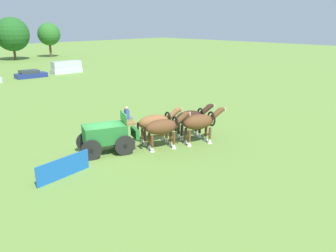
{
  "coord_description": "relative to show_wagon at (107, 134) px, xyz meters",
  "views": [
    {
      "loc": [
        -11.08,
        -16.82,
        7.84
      ],
      "look_at": [
        4.03,
        -1.4,
        1.2
      ],
      "focal_mm": 36.57,
      "sensor_mm": 36.0,
      "label": 1
    }
  ],
  "objects": [
    {
      "name": "ground_plane",
      "position": [
        -0.13,
        0.05,
        -1.22
      ],
      "size": [
        220.0,
        220.0,
        0.0
      ],
      "primitive_type": "plane",
      "color": "olive"
    },
    {
      "name": "show_wagon",
      "position": [
        0.0,
        0.0,
        0.0
      ],
      "size": [
        5.47,
        2.87,
        2.77
      ],
      "color": "#236B2D",
      "rests_on": "ground"
    },
    {
      "name": "draft_horse_rear_near",
      "position": [
        3.46,
        -0.67,
        0.16
      ],
      "size": [
        3.12,
        1.73,
        2.25
      ],
      "color": "brown",
      "rests_on": "ground"
    },
    {
      "name": "draft_horse_rear_off",
      "position": [
        2.99,
        -1.88,
        0.19
      ],
      "size": [
        3.06,
        1.69,
        2.29
      ],
      "color": "brown",
      "rests_on": "ground"
    },
    {
      "name": "draft_horse_lead_near",
      "position": [
        5.89,
        -1.62,
        0.19
      ],
      "size": [
        2.92,
        1.62,
        2.29
      ],
      "color": "#331E14",
      "rests_on": "ground"
    },
    {
      "name": "draft_horse_lead_off",
      "position": [
        5.41,
        -2.83,
        0.22
      ],
      "size": [
        3.12,
        1.72,
        2.32
      ],
      "color": "brown",
      "rests_on": "ground"
    },
    {
      "name": "parked_vehicle_e",
      "position": [
        9.12,
        32.35,
        -0.74
      ],
      "size": [
        4.41,
        2.27,
        1.1
      ],
      "color": "navy",
      "rests_on": "ground"
    },
    {
      "name": "parked_vehicle_f",
      "position": [
        15.12,
        32.83,
        -0.32
      ],
      "size": [
        4.74,
        2.15,
        1.85
      ],
      "color": "silver",
      "rests_on": "ground"
    },
    {
      "name": "tree_f",
      "position": [
        16.72,
        57.53,
        4.01
      ],
      "size": [
        6.84,
        6.84,
        8.66
      ],
      "color": "brown",
      "rests_on": "ground"
    },
    {
      "name": "tree_g",
      "position": [
        24.97,
        58.13,
        3.8
      ],
      "size": [
        4.94,
        4.94,
        7.51
      ],
      "color": "brown",
      "rests_on": "ground"
    },
    {
      "name": "sponsor_banner",
      "position": [
        -3.66,
        -1.31,
        -0.67
      ],
      "size": [
        3.18,
        0.5,
        1.1
      ],
      "primitive_type": "cube",
      "rotation": [
        0.0,
        0.0,
        0.14
      ],
      "color": "#1959B2",
      "rests_on": "ground"
    }
  ]
}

